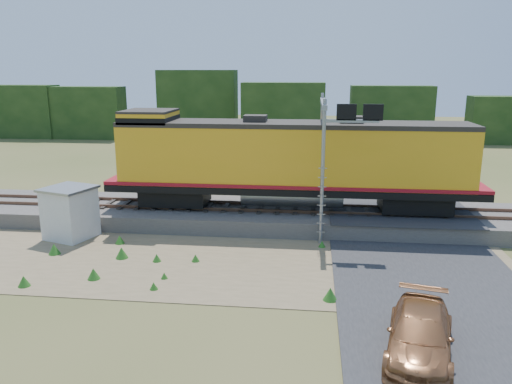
# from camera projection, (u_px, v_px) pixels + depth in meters

# --- Properties ---
(ground) EXTENTS (140.00, 140.00, 0.00)m
(ground) POSITION_uv_depth(u_px,v_px,m) (245.00, 267.00, 20.13)
(ground) COLOR #475123
(ground) RESTS_ON ground
(ballast) EXTENTS (70.00, 5.00, 0.80)m
(ballast) POSITION_uv_depth(u_px,v_px,m) (261.00, 216.00, 25.83)
(ballast) COLOR slate
(ballast) RESTS_ON ground
(rails) EXTENTS (70.00, 1.54, 0.16)m
(rails) POSITION_uv_depth(u_px,v_px,m) (261.00, 207.00, 25.71)
(rails) COLOR brown
(rails) RESTS_ON ballast
(dirt_shoulder) EXTENTS (26.00, 8.00, 0.03)m
(dirt_shoulder) POSITION_uv_depth(u_px,v_px,m) (199.00, 260.00, 20.83)
(dirt_shoulder) COLOR #8C7754
(dirt_shoulder) RESTS_ON ground
(road) EXTENTS (7.00, 66.00, 0.86)m
(road) POSITION_uv_depth(u_px,v_px,m) (420.00, 266.00, 20.06)
(road) COLOR #38383A
(road) RESTS_ON ground
(tree_line_north) EXTENTS (130.00, 3.00, 6.50)m
(tree_line_north) POSITION_uv_depth(u_px,v_px,m) (290.00, 113.00, 56.08)
(tree_line_north) COLOR #183412
(tree_line_north) RESTS_ON ground
(weed_clumps) EXTENTS (15.00, 6.20, 0.56)m
(weed_clumps) POSITION_uv_depth(u_px,v_px,m) (162.00, 263.00, 20.61)
(weed_clumps) COLOR #2A681D
(weed_clumps) RESTS_ON ground
(locomotive) EXTENTS (18.71, 2.85, 4.83)m
(locomotive) POSITION_uv_depth(u_px,v_px,m) (287.00, 160.00, 24.98)
(locomotive) COLOR black
(locomotive) RESTS_ON rails
(shed) EXTENTS (2.60, 2.60, 2.46)m
(shed) POSITION_uv_depth(u_px,v_px,m) (70.00, 212.00, 23.38)
(shed) COLOR silver
(shed) RESTS_ON ground
(signal_gantry) EXTENTS (2.60, 6.20, 6.55)m
(signal_gantry) POSITION_uv_depth(u_px,v_px,m) (330.00, 130.00, 23.75)
(signal_gantry) COLOR gray
(signal_gantry) RESTS_ON ground
(car) EXTENTS (2.66, 4.55, 1.24)m
(car) POSITION_uv_depth(u_px,v_px,m) (420.00, 334.00, 13.81)
(car) COLOR #9E643A
(car) RESTS_ON ground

